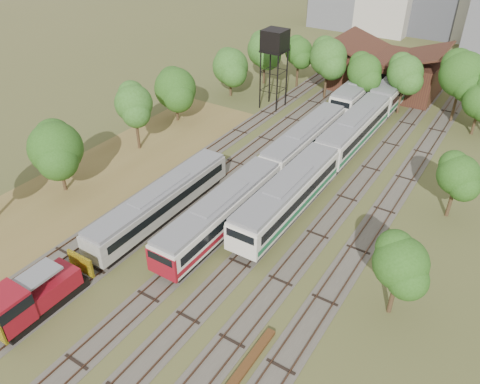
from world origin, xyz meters
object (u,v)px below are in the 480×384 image
Objects in this scene: railcar_red_set at (268,173)px; shunter_locomotive at (30,299)px; railcar_green_set at (354,130)px; water_tower at (275,42)px.

railcar_red_set reaches higher than shunter_locomotive.
railcar_green_set is at bearing 75.76° from shunter_locomotive.
railcar_green_set is 17.15m from water_tower.
shunter_locomotive is at bearing -103.44° from railcar_red_set.
railcar_red_set is 0.66× the size of railcar_green_set.
railcar_red_set is 3.10× the size of water_tower.
water_tower is at bearing 118.09° from railcar_red_set.
railcar_red_set is at bearing -105.63° from railcar_green_set.
shunter_locomotive is at bearing -84.21° from water_tower.
railcar_green_set is (4.00, 14.29, 0.18)m from railcar_red_set.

